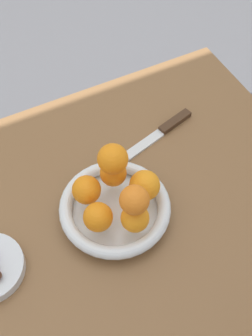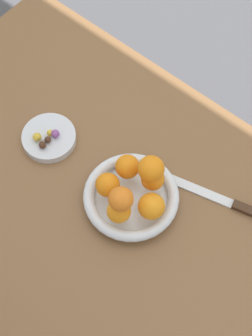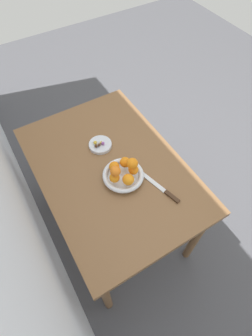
% 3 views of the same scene
% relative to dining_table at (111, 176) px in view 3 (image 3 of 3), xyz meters
% --- Properties ---
extents(ground_plane, '(6.00, 6.00, 0.00)m').
position_rel_dining_table_xyz_m(ground_plane, '(0.00, 0.00, -0.65)').
color(ground_plane, '#4C4C51').
extents(dining_table, '(1.10, 0.76, 0.74)m').
position_rel_dining_table_xyz_m(dining_table, '(0.00, 0.00, 0.00)').
color(dining_table, brown).
rests_on(dining_table, ground_plane).
extents(fruit_bowl, '(0.22, 0.22, 0.04)m').
position_rel_dining_table_xyz_m(fruit_bowl, '(-0.10, -0.03, 0.11)').
color(fruit_bowl, silver).
rests_on(fruit_bowl, dining_table).
extents(candy_dish, '(0.13, 0.13, 0.02)m').
position_rel_dining_table_xyz_m(candy_dish, '(0.16, -0.02, 0.10)').
color(candy_dish, silver).
rests_on(candy_dish, dining_table).
extents(orange_0, '(0.06, 0.06, 0.06)m').
position_rel_dining_table_xyz_m(orange_0, '(-0.06, -0.06, 0.16)').
color(orange_0, orange).
rests_on(orange_0, fruit_bowl).
extents(orange_1, '(0.06, 0.06, 0.06)m').
position_rel_dining_table_xyz_m(orange_1, '(-0.05, 0.00, 0.16)').
color(orange_1, orange).
rests_on(orange_1, fruit_bowl).
extents(orange_2, '(0.05, 0.05, 0.05)m').
position_rel_dining_table_xyz_m(orange_2, '(-0.11, 0.03, 0.15)').
color(orange_2, orange).
rests_on(orange_2, fruit_bowl).
extents(orange_3, '(0.06, 0.06, 0.06)m').
position_rel_dining_table_xyz_m(orange_3, '(-0.16, -0.02, 0.16)').
color(orange_3, orange).
rests_on(orange_3, fruit_bowl).
extents(orange_4, '(0.05, 0.05, 0.05)m').
position_rel_dining_table_xyz_m(orange_4, '(-0.12, -0.08, 0.15)').
color(orange_4, orange).
rests_on(orange_4, fruit_bowl).
extents(orange_5, '(0.05, 0.05, 0.05)m').
position_rel_dining_table_xyz_m(orange_5, '(-0.11, 0.03, 0.21)').
color(orange_5, orange).
rests_on(orange_5, orange_2).
extents(orange_6, '(0.06, 0.06, 0.06)m').
position_rel_dining_table_xyz_m(orange_6, '(-0.12, -0.07, 0.21)').
color(orange_6, orange).
rests_on(orange_6, orange_4).
extents(candy_ball_0, '(0.02, 0.02, 0.02)m').
position_rel_dining_table_xyz_m(candy_ball_0, '(0.15, -0.01, 0.12)').
color(candy_ball_0, '#472819').
rests_on(candy_ball_0, candy_dish).
extents(candy_ball_1, '(0.02, 0.02, 0.02)m').
position_rel_dining_table_xyz_m(candy_ball_1, '(0.16, -0.03, 0.12)').
color(candy_ball_1, gold).
rests_on(candy_ball_1, candy_dish).
extents(candy_ball_2, '(0.02, 0.02, 0.02)m').
position_rel_dining_table_xyz_m(candy_ball_2, '(0.15, 0.01, 0.12)').
color(candy_ball_2, '#472819').
rests_on(candy_ball_2, candy_dish).
extents(candy_ball_3, '(0.02, 0.02, 0.02)m').
position_rel_dining_table_xyz_m(candy_ball_3, '(0.15, -0.04, 0.12)').
color(candy_ball_3, '#8C4C99').
rests_on(candy_ball_3, candy_dish).
extents(candy_ball_4, '(0.02, 0.02, 0.02)m').
position_rel_dining_table_xyz_m(candy_ball_4, '(0.17, 0.00, 0.12)').
color(candy_ball_4, gold).
rests_on(candy_ball_4, candy_dish).
extents(knife, '(0.26, 0.09, 0.01)m').
position_rel_dining_table_xyz_m(knife, '(-0.27, -0.17, 0.09)').
color(knife, '#3F2819').
rests_on(knife, dining_table).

